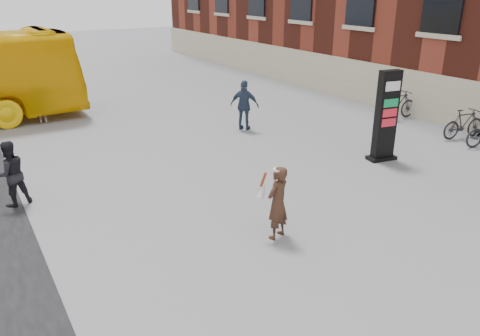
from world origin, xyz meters
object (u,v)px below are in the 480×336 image
bike_7 (397,105)px  pedestrian_b (41,101)px  info_pylon (386,116)px  pedestrian_c (245,105)px  woman (277,202)px  pedestrian_a (10,174)px  bike_5 (464,124)px

bike_7 → pedestrian_b: bearing=65.0°
info_pylon → pedestrian_c: (-1.84, 4.80, -0.44)m
pedestrian_c → pedestrian_b: bearing=9.7°
woman → pedestrian_b: (-2.50, 11.69, 0.02)m
info_pylon → pedestrian_a: (-9.79, 2.35, -0.54)m
info_pylon → bike_5: 4.03m
woman → bike_5: bearing=175.0°
info_pylon → pedestrian_c: bearing=121.4°
pedestrian_a → bike_5: size_ratio=0.93×
woman → bike_7: (9.34, 5.04, -0.24)m
pedestrian_c → bike_7: pedestrian_c is taller
info_pylon → pedestrian_c: info_pylon is taller
info_pylon → pedestrian_a: bearing=176.9°
woman → pedestrian_a: bearing=-63.7°
bike_5 → bike_7: size_ratio=0.92×
bike_7 → info_pylon: bearing=130.8°
woman → pedestrian_a: (-4.40, 4.48, -0.01)m
info_pylon → pedestrian_a: size_ratio=1.69×
info_pylon → pedestrian_b: 12.40m
info_pylon → bike_5: size_ratio=1.56×
pedestrian_a → bike_5: 13.93m
info_pylon → woman: info_pylon is taller
pedestrian_a → pedestrian_b: 7.46m
info_pylon → bike_7: size_ratio=1.43×
woman → pedestrian_a: size_ratio=0.99×
pedestrian_b → pedestrian_c: (6.04, -4.77, 0.07)m
woman → bike_5: size_ratio=0.92×
pedestrian_c → bike_5: 7.50m
pedestrian_b → pedestrian_c: bearing=150.1°
pedestrian_a → bike_5: pedestrian_a is taller
pedestrian_c → bike_5: bearing=-171.3°
pedestrian_b → bike_7: bearing=159.0°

